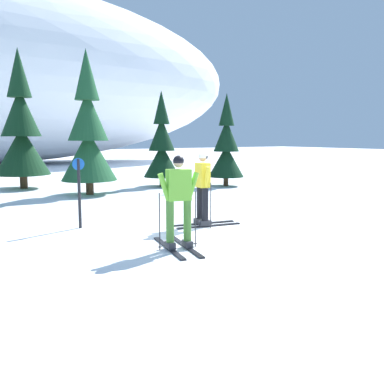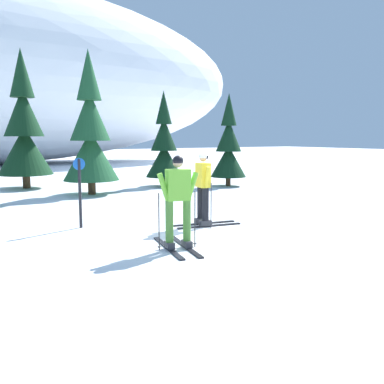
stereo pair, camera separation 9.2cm
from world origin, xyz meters
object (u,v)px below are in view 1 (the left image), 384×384
(skier_lime_jacket, at_px, (179,200))
(pine_tree_center, at_px, (21,131))
(pine_tree_center_right, at_px, (88,135))
(pine_tree_far_right, at_px, (226,148))
(skier_yellow_jacket, at_px, (203,187))
(pine_tree_right, at_px, (162,147))
(trail_marker_post, at_px, (79,189))

(skier_lime_jacket, bearing_deg, pine_tree_center, 92.87)
(pine_tree_center_right, relative_size, pine_tree_far_right, 1.33)
(pine_tree_center, bearing_deg, skier_lime_jacket, -87.13)
(skier_yellow_jacket, xyz_separation_m, pine_tree_center, (-2.15, 10.07, 1.43))
(pine_tree_center_right, height_order, pine_tree_right, pine_tree_center_right)
(skier_yellow_jacket, xyz_separation_m, pine_tree_center_right, (-0.47, 6.83, 1.26))
(pine_tree_center, xyz_separation_m, trail_marker_post, (-0.41, -8.78, -1.43))
(pine_tree_right, relative_size, pine_tree_far_right, 1.02)
(pine_tree_center_right, bearing_deg, pine_tree_center, 117.57)
(skier_lime_jacket, xyz_separation_m, trail_marker_post, (-1.00, 2.85, -0.02))
(skier_lime_jacket, xyz_separation_m, pine_tree_right, (4.59, 9.32, 0.75))
(pine_tree_center, height_order, pine_tree_right, pine_tree_center)
(skier_yellow_jacket, distance_m, pine_tree_center_right, 6.96)
(pine_tree_center, bearing_deg, pine_tree_right, -24.06)
(skier_yellow_jacket, height_order, pine_tree_center, pine_tree_center)
(pine_tree_center, bearing_deg, pine_tree_far_right, -25.71)
(skier_lime_jacket, height_order, pine_tree_right, pine_tree_right)
(pine_tree_far_right, bearing_deg, skier_yellow_jacket, -130.18)
(pine_tree_right, xyz_separation_m, trail_marker_post, (-5.59, -6.47, -0.77))
(trail_marker_post, bearing_deg, pine_tree_center, 87.30)
(pine_tree_right, bearing_deg, skier_yellow_jacket, -111.26)
(skier_lime_jacket, height_order, pine_tree_center, pine_tree_center)
(skier_lime_jacket, relative_size, trail_marker_post, 1.10)
(skier_lime_jacket, bearing_deg, skier_yellow_jacket, 44.87)
(pine_tree_center_right, height_order, pine_tree_far_right, pine_tree_center_right)
(pine_tree_right, bearing_deg, trail_marker_post, -130.81)
(pine_tree_far_right, bearing_deg, pine_tree_right, 150.87)
(pine_tree_far_right, bearing_deg, pine_tree_center_right, 175.97)
(pine_tree_center, xyz_separation_m, pine_tree_right, (5.17, -2.31, -0.67))
(pine_tree_right, bearing_deg, pine_tree_center_right, -165.17)
(pine_tree_center, relative_size, pine_tree_right, 1.40)
(skier_lime_jacket, distance_m, pine_tree_right, 10.42)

